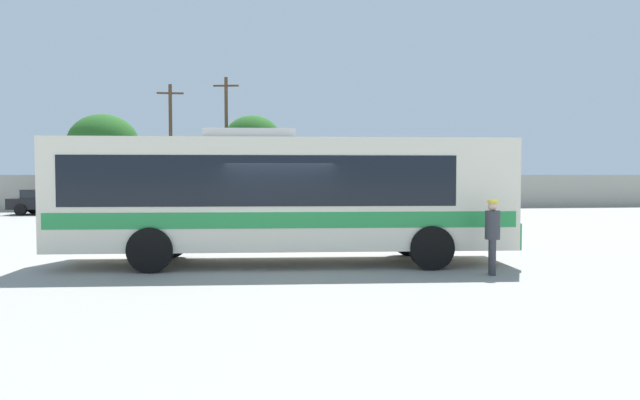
% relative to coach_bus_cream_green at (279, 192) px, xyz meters
% --- Properties ---
extents(ground_plane, '(300.00, 300.00, 0.00)m').
position_rel_coach_bus_cream_green_xyz_m(ground_plane, '(-0.08, 9.52, -1.79)').
color(ground_plane, gray).
extents(perimeter_wall, '(80.00, 0.30, 2.24)m').
position_rel_coach_bus_cream_green_xyz_m(perimeter_wall, '(-0.08, 23.51, -0.67)').
color(perimeter_wall, '#9E998C').
rests_on(perimeter_wall, ground_plane).
extents(coach_bus_cream_green, '(11.33, 3.33, 3.35)m').
position_rel_coach_bus_cream_green_xyz_m(coach_bus_cream_green, '(0.00, 0.00, 0.00)').
color(coach_bus_cream_green, silver).
rests_on(coach_bus_cream_green, ground_plane).
extents(attendant_by_bus_door, '(0.42, 0.42, 1.67)m').
position_rel_coach_bus_cream_green_xyz_m(attendant_by_bus_door, '(4.59, -2.34, -0.84)').
color(attendant_by_bus_door, '#38383D').
rests_on(attendant_by_bus_door, ground_plane).
extents(parked_car_leftmost_black, '(4.30, 2.11, 1.42)m').
position_rel_coach_bus_cream_green_xyz_m(parked_car_leftmost_black, '(-11.76, 20.26, -1.03)').
color(parked_car_leftmost_black, black).
rests_on(parked_car_leftmost_black, ground_plane).
extents(parked_car_second_dark_blue, '(4.06, 1.99, 1.42)m').
position_rel_coach_bus_cream_green_xyz_m(parked_car_second_dark_blue, '(-5.17, 20.53, -1.04)').
color(parked_car_second_dark_blue, navy).
rests_on(parked_car_second_dark_blue, ground_plane).
extents(parked_car_third_silver, '(4.34, 2.02, 1.52)m').
position_rel_coach_bus_cream_green_xyz_m(parked_car_third_silver, '(1.67, 19.64, -0.99)').
color(parked_car_third_silver, '#B7BABF').
rests_on(parked_car_third_silver, ground_plane).
extents(utility_pole_near, '(1.79, 0.43, 9.12)m').
position_rel_coach_bus_cream_green_xyz_m(utility_pole_near, '(-2.00, 27.30, 2.95)').
color(utility_pole_near, '#4C3823').
rests_on(utility_pole_near, ground_plane).
extents(utility_pole_far, '(1.80, 0.24, 8.42)m').
position_rel_coach_bus_cream_green_xyz_m(utility_pole_far, '(-5.76, 26.54, 2.60)').
color(utility_pole_far, '#4C3823').
rests_on(utility_pole_far, ground_plane).
extents(roadside_tree_left, '(4.76, 4.76, 6.41)m').
position_rel_coach_bus_cream_green_xyz_m(roadside_tree_left, '(-10.36, 27.29, 2.59)').
color(roadside_tree_left, brown).
rests_on(roadside_tree_left, ground_plane).
extents(roadside_tree_midleft, '(4.07, 4.07, 6.46)m').
position_rel_coach_bus_cream_green_xyz_m(roadside_tree_midleft, '(-0.16, 27.30, 2.92)').
color(roadside_tree_midleft, brown).
rests_on(roadside_tree_midleft, ground_plane).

